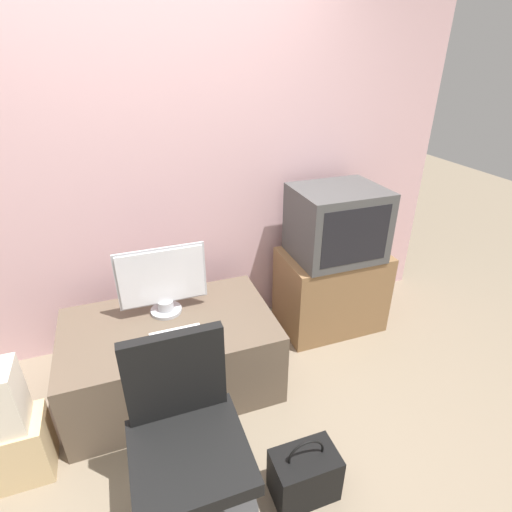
# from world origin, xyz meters

# --- Properties ---
(ground_plane) EXTENTS (12.00, 12.00, 0.00)m
(ground_plane) POSITION_xyz_m (0.00, 0.00, 0.00)
(ground_plane) COLOR #7F705B
(wall_back) EXTENTS (4.40, 0.05, 2.60)m
(wall_back) POSITION_xyz_m (0.00, 1.32, 1.30)
(wall_back) COLOR beige
(wall_back) RESTS_ON ground_plane
(desk) EXTENTS (1.25, 0.76, 0.49)m
(desk) POSITION_xyz_m (-0.05, 0.70, 0.25)
(desk) COLOR brown
(desk) RESTS_ON ground_plane
(side_stand) EXTENTS (0.76, 0.50, 0.62)m
(side_stand) POSITION_xyz_m (1.21, 0.96, 0.31)
(side_stand) COLOR olive
(side_stand) RESTS_ON ground_plane
(main_monitor) EXTENTS (0.53, 0.19, 0.44)m
(main_monitor) POSITION_xyz_m (-0.04, 0.83, 0.71)
(main_monitor) COLOR #B2B2B7
(main_monitor) RESTS_ON desk
(keyboard) EXTENTS (0.29, 0.13, 0.01)m
(keyboard) POSITION_xyz_m (-0.03, 0.56, 0.50)
(keyboard) COLOR white
(keyboard) RESTS_ON desk
(mouse) EXTENTS (0.06, 0.04, 0.03)m
(mouse) POSITION_xyz_m (0.17, 0.53, 0.51)
(mouse) COLOR black
(mouse) RESTS_ON desk
(crt_tv) EXTENTS (0.60, 0.50, 0.50)m
(crt_tv) POSITION_xyz_m (1.20, 0.94, 0.87)
(crt_tv) COLOR #474747
(crt_tv) RESTS_ON side_stand
(office_chair) EXTENTS (0.58, 0.58, 0.93)m
(office_chair) POSITION_xyz_m (-0.10, -0.13, 0.40)
(office_chair) COLOR #333333
(office_chair) RESTS_ON ground_plane
(cardboard_box_lower) EXTENTS (0.29, 0.24, 0.35)m
(cardboard_box_lower) POSITION_xyz_m (-0.88, 0.36, 0.17)
(cardboard_box_lower) COLOR #D1B27F
(cardboard_box_lower) RESTS_ON ground_plane
(handbag) EXTENTS (0.31, 0.20, 0.37)m
(handbag) POSITION_xyz_m (0.42, -0.23, 0.14)
(handbag) COLOR black
(handbag) RESTS_ON ground_plane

